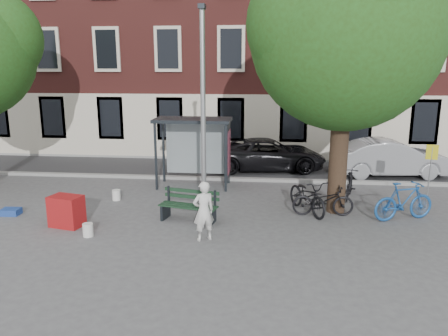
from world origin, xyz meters
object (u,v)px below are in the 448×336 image
Objects in this scene: bike_a at (323,200)px; car_dark at (269,154)px; bike_d at (350,184)px; notice_sign at (431,162)px; car_silver at (390,158)px; lamppost at (203,130)px; red_stand at (66,211)px; bus_shelter at (204,137)px; bike_c at (307,196)px; painter at (204,211)px; bench at (189,207)px; bike_b at (404,201)px.

car_dark is at bearing 12.79° from bike_a.
bike_d is 2.69m from notice_sign.
car_silver is at bearing -34.90° from bike_a.
bike_a is 6.27m from car_dark.
lamppost reaches higher than bike_a.
lamppost is 4.60m from red_stand.
car_silver is (3.37, 5.37, 0.28)m from bike_a.
bus_shelter is 4.83m from bike_c.
bike_d is (4.50, 4.23, -0.30)m from painter.
bench is 4.12m from bike_a.
car_dark is 5.55× the size of red_stand.
car_silver reaches higher than bike_a.
bench is 6.43m from bike_b.
red_stand is (-10.82, -7.05, -0.32)m from car_silver.
lamppost is at bearing 177.52° from bike_c.
bike_b is 2.85m from bike_c.
notice_sign reaches higher than bike_a.
car_dark is at bearing 75.35° from lamppost.
car_dark is (2.34, 6.91, 0.28)m from bench.
bench is at bearing 99.39° from bike_a.
lamppost is 2.91× the size of notice_sign.
painter is at bearing 90.63° from bike_b.
bus_shelter is 1.45× the size of bike_b.
notice_sign reaches higher than car_silver.
lamppost reaches higher than bike_b.
bus_shelter reaches higher than bike_a.
car_dark reaches higher than red_stand.
bike_c is at bearing 137.40° from car_silver.
car_silver is at bearing 53.03° from bench.
car_dark is 1.06× the size of car_silver.
lamppost is at bearing 48.47° from bike_d.
car_dark is 7.20m from notice_sign.
painter reaches higher than car_silver.
red_stand is 11.31m from notice_sign.
bus_shelter is 4.06m from car_dark.
bench is at bearing 13.30° from red_stand.
bike_a is 3.78m from notice_sign.
notice_sign is (7.49, 1.95, 1.14)m from bench.
bench is (-0.49, 0.19, -2.37)m from lamppost.
bike_b is (6.51, -3.21, -1.33)m from bus_shelter.
car_dark is (-2.82, 4.12, 0.19)m from bike_d.
car_silver is at bearing -103.94° from car_dark.
bench is 0.37× the size of car_dark.
lamppost is 7.63m from car_dark.
bike_a is at bearing -153.54° from notice_sign.
lamppost is at bearing 158.93° from car_dark.
bike_c is 7.26m from red_stand.
bench is (0.12, -3.92, -1.50)m from bus_shelter.
red_stand is (-3.31, -4.73, -1.47)m from bus_shelter.
car_silver reaches higher than bike_b.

